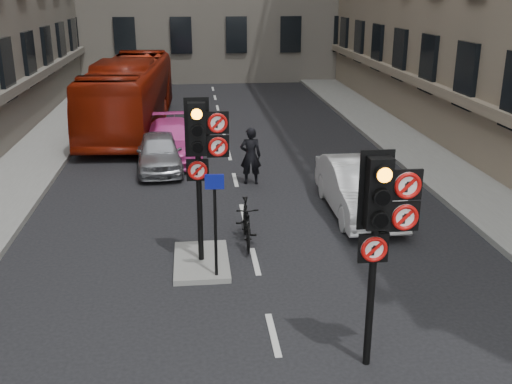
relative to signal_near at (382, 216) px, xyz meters
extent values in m
cube|color=gray|center=(-8.69, 11.01, -2.50)|extent=(3.00, 50.00, 0.16)
cube|color=gray|center=(5.71, 11.01, -2.50)|extent=(3.00, 50.00, 0.16)
cube|color=gray|center=(-2.69, 4.01, -2.52)|extent=(1.20, 2.00, 0.12)
cylinder|color=black|center=(-0.09, 0.01, -1.38)|extent=(0.12, 0.12, 2.40)
cube|color=black|center=(-0.09, 0.01, 0.37)|extent=(0.36, 0.28, 1.10)
cube|color=black|center=(-0.09, 0.14, 0.37)|extent=(0.52, 0.03, 1.25)
cylinder|color=orange|center=(-0.09, -0.24, 0.72)|extent=(0.22, 0.01, 0.22)
cylinder|color=black|center=(-0.09, -0.24, 0.37)|extent=(0.22, 0.01, 0.22)
cylinder|color=black|center=(-0.09, -0.24, 0.02)|extent=(0.22, 0.01, 0.22)
cube|color=black|center=(0.33, -0.01, 0.49)|extent=(0.47, 0.05, 0.47)
cylinder|color=white|center=(0.33, -0.05, 0.49)|extent=(0.41, 0.02, 0.41)
torus|color=#BF0C0A|center=(0.33, -0.07, 0.49)|extent=(0.41, 0.06, 0.41)
cube|color=#BF0C0A|center=(0.33, -0.07, 0.49)|extent=(0.25, 0.01, 0.25)
cube|color=black|center=(0.33, -0.01, -0.01)|extent=(0.47, 0.05, 0.47)
cylinder|color=white|center=(0.33, -0.05, -0.01)|extent=(0.41, 0.02, 0.41)
torus|color=#BF0C0A|center=(0.33, -0.07, -0.01)|extent=(0.41, 0.06, 0.41)
cube|color=#BF0C0A|center=(0.33, -0.07, -0.01)|extent=(0.25, 0.01, 0.25)
cube|color=black|center=(-0.11, -0.01, -0.51)|extent=(0.47, 0.05, 0.47)
cylinder|color=white|center=(-0.11, -0.05, -0.51)|extent=(0.41, 0.02, 0.41)
torus|color=#BF0C0A|center=(-0.11, -0.07, -0.51)|extent=(0.41, 0.06, 0.41)
cube|color=#BF0C0A|center=(-0.11, -0.07, -0.51)|extent=(0.25, 0.01, 0.25)
cylinder|color=black|center=(-2.69, 4.01, -1.26)|extent=(0.12, 0.12, 2.40)
cube|color=black|center=(-2.69, 4.01, 0.49)|extent=(0.36, 0.28, 1.10)
cube|color=black|center=(-2.69, 4.14, 0.49)|extent=(0.52, 0.03, 1.25)
cylinder|color=orange|center=(-2.69, 3.76, 0.84)|extent=(0.22, 0.02, 0.22)
cylinder|color=black|center=(-2.69, 3.76, 0.49)|extent=(0.22, 0.02, 0.22)
cylinder|color=black|center=(-2.69, 3.76, 0.14)|extent=(0.22, 0.02, 0.22)
cube|color=black|center=(-2.27, 3.99, 0.61)|extent=(0.47, 0.05, 0.47)
cylinder|color=white|center=(-2.27, 3.95, 0.61)|extent=(0.41, 0.02, 0.41)
torus|color=#BF0C0A|center=(-2.27, 3.93, 0.61)|extent=(0.41, 0.06, 0.41)
cube|color=#BF0C0A|center=(-2.27, 3.93, 0.61)|extent=(0.25, 0.02, 0.25)
cube|color=black|center=(-2.27, 3.99, 0.11)|extent=(0.47, 0.05, 0.47)
cylinder|color=white|center=(-2.27, 3.95, 0.11)|extent=(0.41, 0.02, 0.41)
torus|color=#BF0C0A|center=(-2.27, 3.93, 0.11)|extent=(0.41, 0.06, 0.41)
cube|color=#BF0C0A|center=(-2.27, 3.93, 0.11)|extent=(0.25, 0.02, 0.25)
cube|color=black|center=(-2.71, 3.99, -0.39)|extent=(0.47, 0.05, 0.47)
cylinder|color=white|center=(-2.71, 3.95, -0.39)|extent=(0.41, 0.02, 0.41)
torus|color=#BF0C0A|center=(-2.71, 3.93, -0.39)|extent=(0.41, 0.06, 0.41)
cube|color=#BF0C0A|center=(-2.71, 3.93, -0.39)|extent=(0.25, 0.02, 0.25)
imported|color=#929499|center=(-3.91, 11.40, -1.97)|extent=(1.72, 3.72, 1.23)
imported|color=silver|center=(1.60, 6.73, -1.86)|extent=(1.54, 4.39, 1.44)
imported|color=#E543A7|center=(-3.50, 12.84, -1.93)|extent=(2.17, 4.60, 1.30)
imported|color=maroon|center=(-5.38, 17.63, -1.08)|extent=(3.23, 10.92, 3.00)
imported|color=black|center=(-1.59, 5.01, -2.05)|extent=(0.54, 1.79, 1.07)
imported|color=black|center=(-1.03, 9.60, -1.69)|extent=(0.68, 0.46, 1.79)
cylinder|color=black|center=(-2.39, 3.21, -1.37)|extent=(0.07, 0.07, 2.18)
cube|color=navy|center=(-2.39, 3.15, -0.39)|extent=(0.38, 0.07, 0.30)
camera|label=1|loc=(-2.78, -8.10, 3.26)|focal=42.00mm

